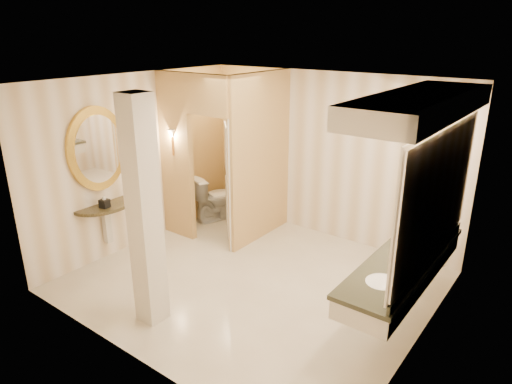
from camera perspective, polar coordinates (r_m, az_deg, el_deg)
floor at (r=6.45m, az=-0.40°, el=-11.05°), size 4.50×4.50×0.00m
ceiling at (r=5.58m, az=-0.47°, el=13.54°), size 4.50×4.50×0.00m
wall_back at (r=7.50m, az=8.92°, el=4.38°), size 4.50×0.02×2.70m
wall_front at (r=4.58m, az=-15.91°, el=-6.31°), size 4.50×0.02×2.70m
wall_left at (r=7.40m, az=-14.44°, el=3.80°), size 0.02×4.00×2.70m
wall_right at (r=4.94m, az=20.85°, el=-4.87°), size 0.02×4.00×2.70m
toilet_closet at (r=7.26m, az=-2.97°, el=4.39°), size 1.50×1.55×2.70m
wall_sconce at (r=7.34m, az=-10.47°, el=7.04°), size 0.14×0.14×0.42m
vanity at (r=5.14m, az=19.18°, el=-0.40°), size 0.75×2.56×2.09m
console_shelf at (r=6.96m, az=-18.95°, el=2.25°), size 0.94×0.94×1.92m
pillar at (r=5.24m, az=-13.78°, el=-2.74°), size 0.29×0.29×2.70m
tissue_box at (r=6.91m, az=-18.40°, el=-1.37°), size 0.14×0.14×0.12m
toilet at (r=8.31m, az=-5.22°, el=-0.69°), size 0.71×0.92×0.83m
soap_bottle_a at (r=5.44m, az=17.64°, el=-6.93°), size 0.08×0.08×0.14m
soap_bottle_b at (r=5.44m, az=17.89°, el=-7.10°), size 0.12×0.12×0.12m
soap_bottle_c at (r=5.72m, az=18.43°, el=-5.22°), size 0.11×0.11×0.22m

